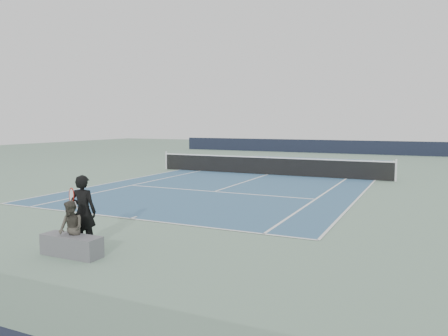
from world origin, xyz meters
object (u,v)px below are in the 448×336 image
at_px(spectator_bench, 71,237).
at_px(tennis_player, 83,211).
at_px(tennis_ball, 58,247).
at_px(tennis_net, 268,165).

bearing_deg(spectator_bench, tennis_player, 108.15).
height_order(tennis_player, tennis_ball, tennis_player).
xyz_separation_m(tennis_net, tennis_player, (0.87, -14.69, 0.32)).
height_order(tennis_net, spectator_bench, spectator_bench).
bearing_deg(tennis_player, tennis_ball, -149.35).
xyz_separation_m(tennis_player, tennis_ball, (-0.49, -0.29, -0.79)).
height_order(tennis_ball, spectator_bench, spectator_bench).
height_order(tennis_net, tennis_ball, tennis_net).
xyz_separation_m(tennis_ball, spectator_bench, (0.68, -0.28, 0.38)).
relative_size(tennis_ball, spectator_bench, 0.05).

